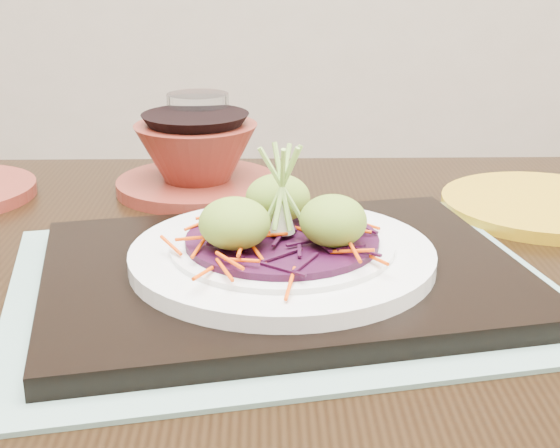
{
  "coord_description": "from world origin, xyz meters",
  "views": [
    {
      "loc": [
        0.04,
        -0.53,
        0.95
      ],
      "look_at": [
        0.09,
        0.05,
        0.75
      ],
      "focal_mm": 50.0,
      "sensor_mm": 36.0,
      "label": 1
    }
  ],
  "objects": [
    {
      "name": "guacamole_scoops",
      "position": [
        0.09,
        0.02,
        0.76
      ],
      "size": [
        0.13,
        0.11,
        0.04
      ],
      "color": "olive",
      "rests_on": "cabbage_bed"
    },
    {
      "name": "yellow_plate",
      "position": [
        0.37,
        0.19,
        0.71
      ],
      "size": [
        0.23,
        0.23,
        0.01
      ],
      "primitive_type": "cylinder",
      "rotation": [
        0.0,
        0.0,
        -0.12
      ],
      "color": "#B48514",
      "rests_on": "dining_table"
    },
    {
      "name": "white_plate",
      "position": [
        0.09,
        0.03,
        0.73
      ],
      "size": [
        0.24,
        0.24,
        0.02
      ],
      "color": "silver",
      "rests_on": "serving_tray"
    },
    {
      "name": "dining_table",
      "position": [
        0.06,
        0.05,
        0.61
      ],
      "size": [
        1.16,
        0.81,
        0.7
      ],
      "rotation": [
        0.0,
        0.0,
        -0.06
      ],
      "color": "black",
      "rests_on": "ground"
    },
    {
      "name": "scallion_garnish",
      "position": [
        0.09,
        0.03,
        0.78
      ],
      "size": [
        0.05,
        0.05,
        0.08
      ],
      "primitive_type": null,
      "color": "#83B247",
      "rests_on": "cabbage_bed"
    },
    {
      "name": "carrot_julienne",
      "position": [
        0.09,
        0.03,
        0.75
      ],
      "size": [
        0.18,
        0.18,
        0.01
      ],
      "primitive_type": null,
      "color": "#E34004",
      "rests_on": "cabbage_bed"
    },
    {
      "name": "cabbage_bed",
      "position": [
        0.09,
        0.03,
        0.74
      ],
      "size": [
        0.15,
        0.15,
        0.01
      ],
      "primitive_type": "cylinder",
      "color": "#310924",
      "rests_on": "white_plate"
    },
    {
      "name": "placemat",
      "position": [
        0.09,
        0.03,
        0.7
      ],
      "size": [
        0.46,
        0.38,
        0.0
      ],
      "primitive_type": "cube",
      "rotation": [
        0.0,
        0.0,
        0.13
      ],
      "color": "gray",
      "rests_on": "dining_table"
    },
    {
      "name": "water_glass",
      "position": [
        0.02,
        0.33,
        0.75
      ],
      "size": [
        0.07,
        0.07,
        0.1
      ],
      "primitive_type": "cylinder",
      "rotation": [
        0.0,
        0.0,
        -0.07
      ],
      "color": "white",
      "rests_on": "dining_table"
    },
    {
      "name": "terracotta_bowl_set",
      "position": [
        0.02,
        0.29,
        0.73
      ],
      "size": [
        0.22,
        0.22,
        0.07
      ],
      "rotation": [
        0.0,
        0.0,
        -0.3
      ],
      "color": "maroon",
      "rests_on": "dining_table"
    },
    {
      "name": "serving_tray",
      "position": [
        0.09,
        0.03,
        0.71
      ],
      "size": [
        0.4,
        0.32,
        0.02
      ],
      "primitive_type": "cube",
      "rotation": [
        0.0,
        0.0,
        0.13
      ],
      "color": "black",
      "rests_on": "placemat"
    }
  ]
}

